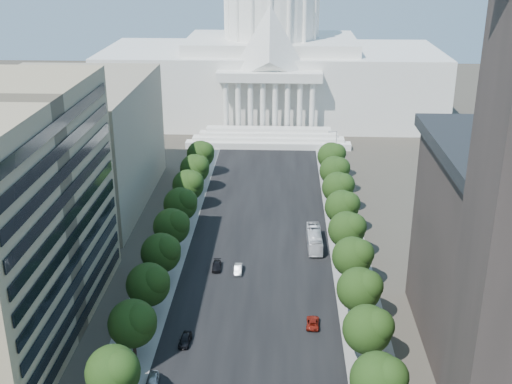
# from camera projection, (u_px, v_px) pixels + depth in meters

# --- Properties ---
(road_asphalt) EXTENTS (30.00, 260.00, 0.01)m
(road_asphalt) POSITION_uv_depth(u_px,v_px,m) (262.00, 220.00, 150.49)
(road_asphalt) COLOR black
(road_asphalt) RESTS_ON ground
(sidewalk_left) EXTENTS (8.00, 260.00, 0.02)m
(sidewalk_left) POSITION_uv_depth(u_px,v_px,m) (181.00, 219.00, 151.27)
(sidewalk_left) COLOR gray
(sidewalk_left) RESTS_ON ground
(sidewalk_right) EXTENTS (8.00, 260.00, 0.02)m
(sidewalk_right) POSITION_uv_depth(u_px,v_px,m) (343.00, 221.00, 149.71)
(sidewalk_right) COLOR gray
(sidewalk_right) RESTS_ON ground
(capitol) EXTENTS (120.00, 56.00, 73.00)m
(capitol) POSITION_uv_depth(u_px,v_px,m) (271.00, 63.00, 231.40)
(capitol) COLOR white
(capitol) RESTS_ON ground
(office_block_left_far) EXTENTS (38.00, 52.00, 30.00)m
(office_block_left_far) POSITION_uv_depth(u_px,v_px,m) (67.00, 144.00, 156.27)
(office_block_left_far) COLOR gray
(office_block_left_far) RESTS_ON ground
(tree_l_b) EXTENTS (7.79, 7.60, 9.97)m
(tree_l_b) POSITION_uv_depth(u_px,v_px,m) (115.00, 371.00, 87.31)
(tree_l_b) COLOR #33261C
(tree_l_b) RESTS_ON ground
(tree_l_c) EXTENTS (7.79, 7.60, 9.97)m
(tree_l_c) POSITION_uv_depth(u_px,v_px,m) (134.00, 323.00, 98.46)
(tree_l_c) COLOR #33261C
(tree_l_c) RESTS_ON ground
(tree_l_d) EXTENTS (7.79, 7.60, 9.97)m
(tree_l_d) POSITION_uv_depth(u_px,v_px,m) (150.00, 284.00, 109.62)
(tree_l_d) COLOR #33261C
(tree_l_d) RESTS_ON ground
(tree_l_e) EXTENTS (7.79, 7.60, 9.97)m
(tree_l_e) POSITION_uv_depth(u_px,v_px,m) (162.00, 252.00, 120.78)
(tree_l_e) COLOR #33261C
(tree_l_e) RESTS_ON ground
(tree_l_f) EXTENTS (7.79, 7.60, 9.97)m
(tree_l_f) POSITION_uv_depth(u_px,v_px,m) (173.00, 226.00, 131.94)
(tree_l_f) COLOR #33261C
(tree_l_f) RESTS_ON ground
(tree_l_g) EXTENTS (7.79, 7.60, 9.97)m
(tree_l_g) POSITION_uv_depth(u_px,v_px,m) (182.00, 203.00, 143.09)
(tree_l_g) COLOR #33261C
(tree_l_g) RESTS_ON ground
(tree_l_h) EXTENTS (7.79, 7.60, 9.97)m
(tree_l_h) POSITION_uv_depth(u_px,v_px,m) (189.00, 184.00, 154.25)
(tree_l_h) COLOR #33261C
(tree_l_h) RESTS_ON ground
(tree_l_i) EXTENTS (7.79, 7.60, 9.97)m
(tree_l_i) POSITION_uv_depth(u_px,v_px,m) (196.00, 168.00, 165.41)
(tree_l_i) COLOR #33261C
(tree_l_i) RESTS_ON ground
(tree_l_j) EXTENTS (7.79, 7.60, 9.97)m
(tree_l_j) POSITION_uv_depth(u_px,v_px,m) (202.00, 154.00, 176.57)
(tree_l_j) COLOR #33261C
(tree_l_j) RESTS_ON ground
(tree_r_b) EXTENTS (7.79, 7.60, 9.97)m
(tree_r_b) POSITION_uv_depth(u_px,v_px,m) (381.00, 379.00, 85.83)
(tree_r_b) COLOR #33261C
(tree_r_b) RESTS_ON ground
(tree_r_c) EXTENTS (7.79, 7.60, 9.97)m
(tree_r_c) POSITION_uv_depth(u_px,v_px,m) (370.00, 328.00, 96.99)
(tree_r_c) COLOR #33261C
(tree_r_c) RESTS_ON ground
(tree_r_d) EXTENTS (7.79, 7.60, 9.97)m
(tree_r_d) POSITION_uv_depth(u_px,v_px,m) (361.00, 288.00, 108.14)
(tree_r_d) COLOR #33261C
(tree_r_d) RESTS_ON ground
(tree_r_e) EXTENTS (7.79, 7.60, 9.97)m
(tree_r_e) POSITION_uv_depth(u_px,v_px,m) (354.00, 256.00, 119.30)
(tree_r_e) COLOR #33261C
(tree_r_e) RESTS_ON ground
(tree_r_f) EXTENTS (7.79, 7.60, 9.97)m
(tree_r_f) POSITION_uv_depth(u_px,v_px,m) (348.00, 229.00, 130.46)
(tree_r_f) COLOR #33261C
(tree_r_f) RESTS_ON ground
(tree_r_g) EXTENTS (7.79, 7.60, 9.97)m
(tree_r_g) POSITION_uv_depth(u_px,v_px,m) (343.00, 206.00, 141.62)
(tree_r_g) COLOR #33261C
(tree_r_g) RESTS_ON ground
(tree_r_h) EXTENTS (7.79, 7.60, 9.97)m
(tree_r_h) POSITION_uv_depth(u_px,v_px,m) (339.00, 187.00, 152.78)
(tree_r_h) COLOR #33261C
(tree_r_h) RESTS_ON ground
(tree_r_i) EXTENTS (7.79, 7.60, 9.97)m
(tree_r_i) POSITION_uv_depth(u_px,v_px,m) (336.00, 170.00, 163.93)
(tree_r_i) COLOR #33261C
(tree_r_i) RESTS_ON ground
(tree_r_j) EXTENTS (7.79, 7.60, 9.97)m
(tree_r_j) POSITION_uv_depth(u_px,v_px,m) (333.00, 155.00, 175.09)
(tree_r_j) COLOR #33261C
(tree_r_j) RESTS_ON ground
(streetlight_b) EXTENTS (2.61, 0.44, 9.00)m
(streetlight_b) POSITION_uv_depth(u_px,v_px,m) (381.00, 335.00, 96.40)
(streetlight_b) COLOR gray
(streetlight_b) RESTS_ON ground
(streetlight_c) EXTENTS (2.61, 0.44, 9.00)m
(streetlight_c) POSITION_uv_depth(u_px,v_px,m) (362.00, 259.00, 119.65)
(streetlight_c) COLOR gray
(streetlight_c) RESTS_ON ground
(streetlight_d) EXTENTS (2.61, 0.44, 9.00)m
(streetlight_d) POSITION_uv_depth(u_px,v_px,m) (350.00, 207.00, 142.89)
(streetlight_d) COLOR gray
(streetlight_d) RESTS_ON ground
(streetlight_e) EXTENTS (2.61, 0.44, 9.00)m
(streetlight_e) POSITION_uv_depth(u_px,v_px,m) (341.00, 170.00, 166.14)
(streetlight_e) COLOR gray
(streetlight_e) RESTS_ON ground
(streetlight_f) EXTENTS (2.61, 0.44, 9.00)m
(streetlight_f) POSITION_uv_depth(u_px,v_px,m) (334.00, 141.00, 189.39)
(streetlight_f) COLOR gray
(streetlight_f) RESTS_ON ground
(car_dark_a) EXTENTS (2.00, 4.38, 1.46)m
(car_dark_a) POSITION_uv_depth(u_px,v_px,m) (185.00, 340.00, 104.12)
(car_dark_a) COLOR black
(car_dark_a) RESTS_ON ground
(car_silver) EXTENTS (1.51, 4.25, 1.40)m
(car_silver) POSITION_uv_depth(u_px,v_px,m) (238.00, 269.00, 126.49)
(car_silver) COLOR #969A9D
(car_silver) RESTS_ON ground
(car_red) EXTENTS (2.38, 4.72, 1.28)m
(car_red) POSITION_uv_depth(u_px,v_px,m) (313.00, 322.00, 108.96)
(car_red) COLOR maroon
(car_red) RESTS_ON ground
(car_dark_b) EXTENTS (1.98, 4.50, 1.28)m
(car_dark_b) POSITION_uv_depth(u_px,v_px,m) (217.00, 266.00, 127.79)
(car_dark_b) COLOR black
(car_dark_b) RESTS_ON ground
(car_parked) EXTENTS (2.11, 4.42, 1.46)m
(car_parked) POSITION_uv_depth(u_px,v_px,m) (153.00, 381.00, 94.36)
(car_parked) COLOR #A8ACAF
(car_parked) RESTS_ON ground
(city_bus) EXTENTS (3.08, 12.28, 3.41)m
(city_bus) POSITION_uv_depth(u_px,v_px,m) (314.00, 239.00, 137.03)
(city_bus) COLOR silver
(city_bus) RESTS_ON ground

